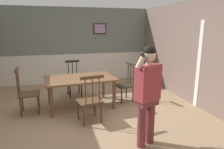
{
  "coord_description": "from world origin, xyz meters",
  "views": [
    {
      "loc": [
        -0.59,
        -4.21,
        1.93
      ],
      "look_at": [
        0.35,
        -0.83,
        1.11
      ],
      "focal_mm": 32.33,
      "sensor_mm": 36.0,
      "label": 1
    }
  ],
  "objects_px": {
    "chair_near_window": "(125,84)",
    "chair_opposite_corner": "(74,79)",
    "dining_table": "(80,81)",
    "person_figure": "(148,91)",
    "chair_at_table_head": "(90,100)",
    "chair_by_doorway": "(27,93)"
  },
  "relations": [
    {
      "from": "chair_at_table_head",
      "to": "person_figure",
      "type": "distance_m",
      "value": 1.4
    },
    {
      "from": "chair_at_table_head",
      "to": "person_figure",
      "type": "bearing_deg",
      "value": -64.8
    },
    {
      "from": "dining_table",
      "to": "chair_near_window",
      "type": "xyz_separation_m",
      "value": [
        1.21,
        0.11,
        -0.19
      ]
    },
    {
      "from": "dining_table",
      "to": "chair_by_doorway",
      "type": "bearing_deg",
      "value": -175.22
    },
    {
      "from": "chair_near_window",
      "to": "person_figure",
      "type": "xyz_separation_m",
      "value": [
        -0.37,
        -2.09,
        0.48
      ]
    },
    {
      "from": "chair_near_window",
      "to": "person_figure",
      "type": "bearing_deg",
      "value": 158.65
    },
    {
      "from": "chair_near_window",
      "to": "dining_table",
      "type": "bearing_deg",
      "value": 83.71
    },
    {
      "from": "chair_opposite_corner",
      "to": "person_figure",
      "type": "distance_m",
      "value": 3.06
    },
    {
      "from": "chair_near_window",
      "to": "person_figure",
      "type": "height_order",
      "value": "person_figure"
    },
    {
      "from": "dining_table",
      "to": "person_figure",
      "type": "xyz_separation_m",
      "value": [
        0.84,
        -1.98,
        0.29
      ]
    },
    {
      "from": "chair_at_table_head",
      "to": "chair_opposite_corner",
      "type": "relative_size",
      "value": 1.02
    },
    {
      "from": "chair_near_window",
      "to": "chair_by_doorway",
      "type": "relative_size",
      "value": 0.95
    },
    {
      "from": "dining_table",
      "to": "person_figure",
      "type": "bearing_deg",
      "value": -67.05
    },
    {
      "from": "dining_table",
      "to": "chair_at_table_head",
      "type": "xyz_separation_m",
      "value": [
        0.08,
        -0.9,
        -0.17
      ]
    },
    {
      "from": "chair_near_window",
      "to": "chair_opposite_corner",
      "type": "relative_size",
      "value": 1.0
    },
    {
      "from": "chair_near_window",
      "to": "chair_at_table_head",
      "type": "height_order",
      "value": "chair_at_table_head"
    },
    {
      "from": "person_figure",
      "to": "chair_at_table_head",
      "type": "bearing_deg",
      "value": -74.69
    },
    {
      "from": "chair_near_window",
      "to": "chair_at_table_head",
      "type": "xyz_separation_m",
      "value": [
        -1.13,
        -1.01,
        0.02
      ]
    },
    {
      "from": "person_figure",
      "to": "chair_near_window",
      "type": "bearing_deg",
      "value": -119.72
    },
    {
      "from": "chair_near_window",
      "to": "chair_opposite_corner",
      "type": "xyz_separation_m",
      "value": [
        -1.28,
        0.79,
        0.02
      ]
    },
    {
      "from": "chair_opposite_corner",
      "to": "person_figure",
      "type": "height_order",
      "value": "person_figure"
    },
    {
      "from": "chair_near_window",
      "to": "chair_at_table_head",
      "type": "bearing_deg",
      "value": 120.43
    }
  ]
}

